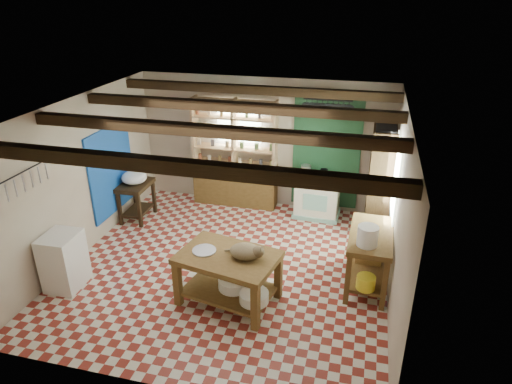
% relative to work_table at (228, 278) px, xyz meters
% --- Properties ---
extents(floor, '(5.00, 5.00, 0.02)m').
position_rel_work_table_xyz_m(floor, '(-0.27, 0.82, -0.39)').
color(floor, maroon).
rests_on(floor, ground).
extents(ceiling, '(5.00, 5.00, 0.02)m').
position_rel_work_table_xyz_m(ceiling, '(-0.27, 0.82, 2.22)').
color(ceiling, '#4A4A4F').
rests_on(ceiling, wall_back).
extents(wall_back, '(5.00, 0.04, 2.60)m').
position_rel_work_table_xyz_m(wall_back, '(-0.27, 3.32, 0.92)').
color(wall_back, '#B8A894').
rests_on(wall_back, floor).
extents(wall_front, '(5.00, 0.04, 2.60)m').
position_rel_work_table_xyz_m(wall_front, '(-0.27, -1.68, 0.92)').
color(wall_front, '#B8A894').
rests_on(wall_front, floor).
extents(wall_left, '(0.04, 5.00, 2.60)m').
position_rel_work_table_xyz_m(wall_left, '(-2.77, 0.82, 0.92)').
color(wall_left, '#B8A894').
rests_on(wall_left, floor).
extents(wall_right, '(0.04, 5.00, 2.60)m').
position_rel_work_table_xyz_m(wall_right, '(2.23, 0.82, 0.92)').
color(wall_right, '#B8A894').
rests_on(wall_right, floor).
extents(ceiling_beams, '(5.00, 3.80, 0.15)m').
position_rel_work_table_xyz_m(ceiling_beams, '(-0.27, 0.82, 2.10)').
color(ceiling_beams, black).
rests_on(ceiling_beams, ceiling).
extents(blue_wall_patch, '(0.04, 1.40, 1.60)m').
position_rel_work_table_xyz_m(blue_wall_patch, '(-2.74, 1.72, 0.72)').
color(blue_wall_patch, '#164EAB').
rests_on(blue_wall_patch, wall_left).
extents(green_wall_patch, '(1.30, 0.04, 2.30)m').
position_rel_work_table_xyz_m(green_wall_patch, '(0.98, 3.29, 0.87)').
color(green_wall_patch, '#1C4628').
rests_on(green_wall_patch, wall_back).
extents(window_back, '(0.90, 0.02, 0.80)m').
position_rel_work_table_xyz_m(window_back, '(-0.77, 3.30, 1.32)').
color(window_back, beige).
rests_on(window_back, wall_back).
extents(window_right, '(0.02, 1.30, 1.20)m').
position_rel_work_table_xyz_m(window_right, '(2.21, 1.82, 1.02)').
color(window_right, beige).
rests_on(window_right, wall_right).
extents(utensil_rail, '(0.06, 0.90, 0.28)m').
position_rel_work_table_xyz_m(utensil_rail, '(-2.71, -0.38, 1.40)').
color(utensil_rail, black).
rests_on(utensil_rail, wall_left).
extents(pot_rack, '(0.86, 0.12, 0.36)m').
position_rel_work_table_xyz_m(pot_rack, '(0.98, 2.87, 1.80)').
color(pot_rack, black).
rests_on(pot_rack, ceiling).
extents(shelving_unit, '(1.70, 0.34, 2.20)m').
position_rel_work_table_xyz_m(shelving_unit, '(-0.82, 3.13, 0.72)').
color(shelving_unit, tan).
rests_on(shelving_unit, floor).
extents(tall_rack, '(0.40, 0.86, 2.00)m').
position_rel_work_table_xyz_m(tall_rack, '(2.01, 2.62, 0.62)').
color(tall_rack, black).
rests_on(tall_rack, floor).
extents(work_table, '(1.51, 1.15, 0.77)m').
position_rel_work_table_xyz_m(work_table, '(0.00, 0.00, 0.00)').
color(work_table, brown).
rests_on(work_table, floor).
extents(stove, '(0.86, 0.60, 0.82)m').
position_rel_work_table_xyz_m(stove, '(0.89, 2.97, 0.03)').
color(stove, white).
rests_on(stove, floor).
extents(prep_table, '(0.52, 0.75, 0.75)m').
position_rel_work_table_xyz_m(prep_table, '(-2.47, 2.01, -0.01)').
color(prep_table, black).
rests_on(prep_table, floor).
extents(white_cabinet, '(0.50, 0.59, 0.87)m').
position_rel_work_table_xyz_m(white_cabinet, '(-2.49, -0.24, 0.05)').
color(white_cabinet, white).
rests_on(white_cabinet, floor).
extents(right_counter, '(0.65, 1.25, 0.88)m').
position_rel_work_table_xyz_m(right_counter, '(1.91, 0.90, 0.06)').
color(right_counter, brown).
rests_on(right_counter, floor).
extents(cat, '(0.45, 0.35, 0.20)m').
position_rel_work_table_xyz_m(cat, '(0.25, -0.00, 0.48)').
color(cat, olive).
rests_on(cat, work_table).
extents(steel_tray, '(0.40, 0.40, 0.02)m').
position_rel_work_table_xyz_m(steel_tray, '(-0.35, 0.02, 0.39)').
color(steel_tray, '#B4B4BC').
rests_on(steel_tray, work_table).
extents(basin_large, '(0.51, 0.51, 0.15)m').
position_rel_work_table_xyz_m(basin_large, '(0.06, 0.04, -0.10)').
color(basin_large, white).
rests_on(basin_large, work_table).
extents(basin_small, '(0.48, 0.48, 0.14)m').
position_rel_work_table_xyz_m(basin_small, '(0.42, -0.19, -0.11)').
color(basin_small, white).
rests_on(basin_small, work_table).
extents(kettle_left, '(0.20, 0.20, 0.22)m').
position_rel_work_table_xyz_m(kettle_left, '(0.64, 2.98, 0.55)').
color(kettle_left, '#B4B4BC').
rests_on(kettle_left, stove).
extents(kettle_right, '(0.15, 0.15, 0.18)m').
position_rel_work_table_xyz_m(kettle_right, '(0.99, 2.96, 0.53)').
color(kettle_right, black).
rests_on(kettle_right, stove).
extents(enamel_bowl, '(0.49, 0.49, 0.24)m').
position_rel_work_table_xyz_m(enamel_bowl, '(-2.47, 2.01, 0.48)').
color(enamel_bowl, white).
rests_on(enamel_bowl, prep_table).
extents(white_bucket, '(0.30, 0.30, 0.29)m').
position_rel_work_table_xyz_m(white_bucket, '(1.85, 0.55, 0.64)').
color(white_bucket, white).
rests_on(white_bucket, right_counter).
extents(wicker_basket, '(0.40, 0.33, 0.28)m').
position_rel_work_table_xyz_m(wicker_basket, '(1.92, 1.20, -0.01)').
color(wicker_basket, '#9E773F').
rests_on(wicker_basket, right_counter).
extents(yellow_tub, '(0.28, 0.28, 0.20)m').
position_rel_work_table_xyz_m(yellow_tub, '(1.90, 0.45, -0.05)').
color(yellow_tub, yellow).
rests_on(yellow_tub, right_counter).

